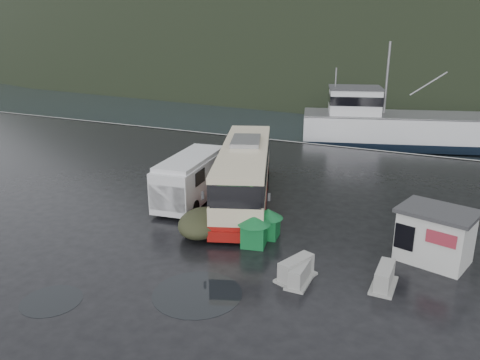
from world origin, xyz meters
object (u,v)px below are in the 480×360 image
at_px(waste_bin_left, 268,237).
at_px(waste_bin_right, 254,245).
at_px(coach_bus, 245,200).
at_px(fishing_trawler, 412,133).
at_px(white_van, 192,201).
at_px(jersey_barrier_a, 299,283).
at_px(dome_tent, 202,234).
at_px(jersey_barrier_c, 383,287).
at_px(ticket_kiosk, 432,261).
at_px(jersey_barrier_b, 296,278).

distance_m(waste_bin_left, waste_bin_right, 1.16).
xyz_separation_m(coach_bus, fishing_trawler, (6.84, 24.10, 0.00)).
bearing_deg(waste_bin_right, waste_bin_left, 78.73).
xyz_separation_m(white_van, jersey_barrier_a, (8.67, -6.29, 0.00)).
bearing_deg(dome_tent, jersey_barrier_c, -8.04).
relative_size(waste_bin_right, jersey_barrier_c, 0.88).
xyz_separation_m(ticket_kiosk, jersey_barrier_b, (-4.84, -3.98, 0.00)).
height_order(dome_tent, jersey_barrier_c, dome_tent).
bearing_deg(jersey_barrier_b, ticket_kiosk, 39.48).
height_order(dome_tent, jersey_barrier_a, dome_tent).
xyz_separation_m(jersey_barrier_a, fishing_trawler, (0.93, 31.73, 0.00)).
bearing_deg(dome_tent, waste_bin_right, -0.63).
xyz_separation_m(waste_bin_left, jersey_barrier_a, (2.76, -3.49, 0.00)).
bearing_deg(white_van, ticket_kiosk, -16.32).
relative_size(waste_bin_right, jersey_barrier_a, 0.98).
distance_m(white_van, waste_bin_right, 6.91).
xyz_separation_m(jersey_barrier_c, fishing_trawler, (-2.12, 30.59, 0.00)).
height_order(coach_bus, ticket_kiosk, coach_bus).
xyz_separation_m(waste_bin_right, ticket_kiosk, (7.58, 1.91, 0.00)).
distance_m(waste_bin_right, dome_tent, 2.80).
bearing_deg(waste_bin_left, coach_bus, 127.22).
bearing_deg(jersey_barrier_c, waste_bin_right, 168.61).
xyz_separation_m(waste_bin_right, dome_tent, (-2.80, 0.03, 0.00)).
bearing_deg(white_van, waste_bin_right, -42.34).
distance_m(ticket_kiosk, jersey_barrier_b, 6.27).
relative_size(dome_tent, fishing_trawler, 0.12).
xyz_separation_m(coach_bus, waste_bin_left, (3.14, -4.14, 0.00)).
distance_m(jersey_barrier_a, jersey_barrier_b, 0.37).
distance_m(waste_bin_left, ticket_kiosk, 7.40).
bearing_deg(waste_bin_left, jersey_barrier_c, -22.07).
bearing_deg(dome_tent, white_van, 126.41).
relative_size(jersey_barrier_a, jersey_barrier_c, 0.90).
bearing_deg(dome_tent, coach_bus, 91.24).
xyz_separation_m(waste_bin_right, jersey_barrier_a, (2.99, -2.35, 0.00)).
distance_m(white_van, waste_bin_left, 6.53).
bearing_deg(jersey_barrier_b, waste_bin_left, 128.05).
relative_size(waste_bin_left, jersey_barrier_a, 0.92).
bearing_deg(ticket_kiosk, jersey_barrier_c, -100.72).
bearing_deg(fishing_trawler, ticket_kiosk, -99.31).
bearing_deg(waste_bin_right, fishing_trawler, 82.39).
bearing_deg(jersey_barrier_a, white_van, 144.05).
bearing_deg(fishing_trawler, coach_bus, -122.74).
height_order(waste_bin_right, jersey_barrier_a, waste_bin_right).
xyz_separation_m(coach_bus, jersey_barrier_b, (5.66, -7.35, 0.00)).
bearing_deg(jersey_barrier_c, coach_bus, 144.06).
relative_size(dome_tent, jersey_barrier_c, 1.76).
xyz_separation_m(waste_bin_right, jersey_barrier_c, (6.04, -1.22, 0.00)).
height_order(jersey_barrier_b, fishing_trawler, fishing_trawler).
xyz_separation_m(jersey_barrier_b, fishing_trawler, (1.18, 31.45, 0.00)).
distance_m(white_van, fishing_trawler, 27.19).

